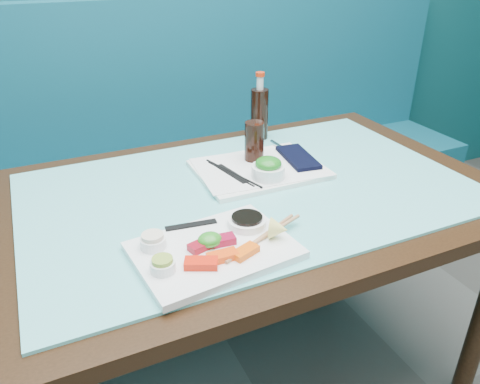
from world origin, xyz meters
name	(u,v)px	position (x,y,z in m)	size (l,w,h in m)	color
booth_bench	(170,186)	(0.00, 2.29, 0.37)	(3.00, 0.56, 1.17)	#0F4F62
dining_table	(250,216)	(0.00, 1.45, 0.67)	(1.40, 0.90, 0.75)	black
glass_top	(250,190)	(0.00, 1.45, 0.75)	(1.22, 0.76, 0.01)	#66CBCC
sashimi_plate	(214,250)	(-0.21, 1.20, 0.77)	(0.34, 0.24, 0.02)	white
salmon_left	(201,263)	(-0.26, 1.15, 0.78)	(0.07, 0.03, 0.02)	red
salmon_mid	(223,256)	(-0.21, 1.15, 0.78)	(0.06, 0.03, 0.02)	#FF440A
salmon_right	(245,252)	(-0.16, 1.15, 0.78)	(0.06, 0.03, 0.02)	#FF5A0A
tuna_left	(200,246)	(-0.24, 1.21, 0.78)	(0.05, 0.03, 0.02)	maroon
tuna_right	(223,240)	(-0.19, 1.21, 0.78)	(0.05, 0.03, 0.02)	maroon
seaweed_garnish	(210,240)	(-0.22, 1.21, 0.79)	(0.05, 0.05, 0.03)	#29891F
ramekin_wasabi	(163,266)	(-0.34, 1.17, 0.79)	(0.05, 0.05, 0.02)	white
wasabi_fill	(162,260)	(-0.34, 1.17, 0.80)	(0.04, 0.04, 0.01)	#88A635
ramekin_ginger	(153,243)	(-0.33, 1.26, 0.79)	(0.06, 0.06, 0.02)	white
ginger_fill	(152,236)	(-0.33, 1.26, 0.80)	(0.05, 0.05, 0.01)	beige
soy_dish	(247,222)	(-0.11, 1.25, 0.78)	(0.09, 0.09, 0.02)	white
soy_fill	(247,218)	(-0.11, 1.25, 0.80)	(0.07, 0.07, 0.01)	black
lemon_wedge	(279,229)	(-0.07, 1.17, 0.80)	(0.05, 0.05, 0.04)	#FFF578
chopstick_sleeve	(191,225)	(-0.23, 1.31, 0.78)	(0.12, 0.02, 0.00)	black
wooden_chopstick_a	(262,237)	(-0.10, 1.19, 0.78)	(0.01, 0.01, 0.25)	#A8764F
wooden_chopstick_b	(265,236)	(-0.09, 1.19, 0.78)	(0.01, 0.01, 0.25)	tan
serving_tray	(259,169)	(0.07, 1.54, 0.76)	(0.37, 0.28, 0.01)	white
paper_placemat	(259,167)	(0.07, 1.54, 0.77)	(0.37, 0.26, 0.00)	white
seaweed_bowl	(268,172)	(0.06, 1.46, 0.79)	(0.10, 0.10, 0.04)	white
seaweed_salad	(268,164)	(0.06, 1.46, 0.82)	(0.08, 0.08, 0.04)	#1B751B
cola_glass	(254,142)	(0.08, 1.59, 0.83)	(0.06, 0.06, 0.12)	black
navy_pouch	(298,158)	(0.21, 1.54, 0.78)	(0.08, 0.18, 0.01)	black
fork	(280,146)	(0.20, 1.64, 0.78)	(0.01, 0.01, 0.10)	silver
black_chopstick_a	(230,174)	(-0.03, 1.53, 0.77)	(0.01, 0.01, 0.21)	black
black_chopstick_b	(233,173)	(-0.02, 1.53, 0.78)	(0.01, 0.01, 0.25)	black
tray_sleeve	(232,174)	(-0.02, 1.53, 0.77)	(0.02, 0.15, 0.00)	black
cola_bottle_body	(259,114)	(0.20, 1.79, 0.84)	(0.06, 0.06, 0.17)	black
cola_bottle_neck	(260,83)	(0.20, 1.79, 0.95)	(0.02, 0.02, 0.04)	silver
cola_bottle_cap	(260,74)	(0.20, 1.79, 0.98)	(0.03, 0.03, 0.01)	red
blue_napkin	(213,252)	(-0.21, 1.21, 0.76)	(0.14, 0.14, 0.01)	navy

